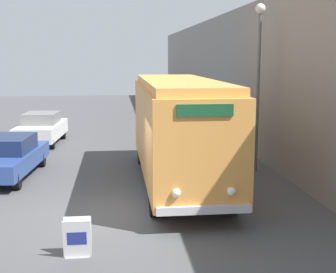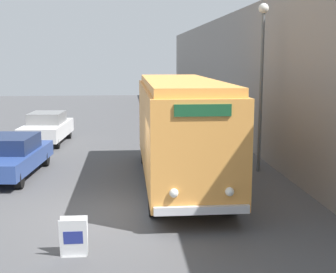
# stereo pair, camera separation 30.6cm
# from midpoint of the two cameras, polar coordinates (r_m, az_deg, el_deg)

# --- Properties ---
(ground_plane) EXTENTS (80.00, 80.00, 0.00)m
(ground_plane) POSITION_cam_midpoint_polar(r_m,az_deg,el_deg) (12.74, -5.92, -9.56)
(ground_plane) COLOR #4C4C4F
(building_wall_right) EXTENTS (0.30, 60.00, 6.49)m
(building_wall_right) POSITION_cam_midpoint_polar(r_m,az_deg,el_deg) (22.82, 9.89, 7.16)
(building_wall_right) COLOR gray
(building_wall_right) RESTS_ON ground_plane
(vintage_bus) EXTENTS (2.42, 9.15, 3.47)m
(vintage_bus) POSITION_cam_midpoint_polar(r_m,az_deg,el_deg) (15.32, 2.06, 1.23)
(vintage_bus) COLOR black
(vintage_bus) RESTS_ON ground_plane
(sign_board) EXTENTS (0.58, 0.32, 0.85)m
(sign_board) POSITION_cam_midpoint_polar(r_m,az_deg,el_deg) (10.28, -10.57, -12.03)
(sign_board) COLOR gray
(sign_board) RESTS_ON ground_plane
(streetlamp) EXTENTS (0.36, 0.36, 6.04)m
(streetlamp) POSITION_cam_midpoint_polar(r_m,az_deg,el_deg) (17.24, 11.87, 8.70)
(streetlamp) COLOR #595E60
(streetlamp) RESTS_ON ground_plane
(parked_car_near) EXTENTS (2.23, 4.74, 1.43)m
(parked_car_near) POSITION_cam_midpoint_polar(r_m,az_deg,el_deg) (17.42, -18.03, -2.24)
(parked_car_near) COLOR black
(parked_car_near) RESTS_ON ground_plane
(parked_car_mid) EXTENTS (2.14, 4.26, 1.51)m
(parked_car_mid) POSITION_cam_midpoint_polar(r_m,az_deg,el_deg) (23.61, -14.19, 1.05)
(parked_car_mid) COLOR black
(parked_car_mid) RESTS_ON ground_plane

